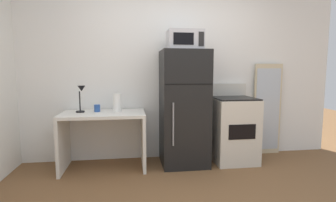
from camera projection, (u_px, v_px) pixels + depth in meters
name	position (u px, v px, depth m)	size (l,w,h in m)	color
wall_back_white	(172.00, 70.00, 3.89)	(5.00, 0.10, 2.60)	white
desk	(104.00, 130.00, 3.46)	(1.08, 0.63, 0.75)	silver
desk_lamp	(81.00, 94.00, 3.41)	(0.14, 0.12, 0.35)	black
coffee_mug	(97.00, 108.00, 3.50)	(0.08, 0.08, 0.10)	#264C99
paper_towel_roll	(117.00, 102.00, 3.54)	(0.11, 0.11, 0.24)	white
refrigerator	(184.00, 108.00, 3.60)	(0.62, 0.63, 1.57)	black
microwave	(185.00, 40.00, 3.47)	(0.46, 0.35, 0.26)	#B7B7BC
oven_range	(233.00, 129.00, 3.75)	(0.58, 0.61, 1.10)	beige
leaning_mirror	(267.00, 109.00, 4.06)	(0.44, 0.03, 1.40)	#C6B793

